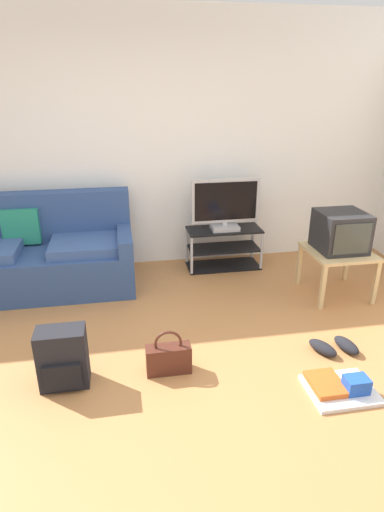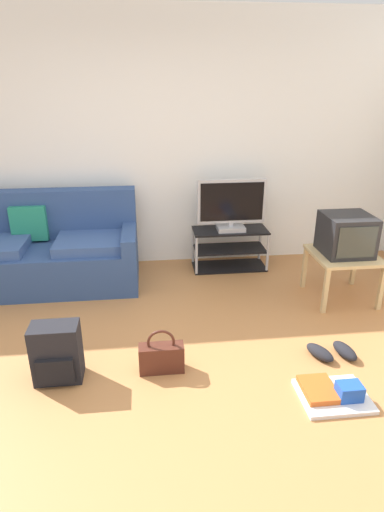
% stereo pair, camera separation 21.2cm
% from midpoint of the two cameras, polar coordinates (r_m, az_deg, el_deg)
% --- Properties ---
extents(ground_plane, '(9.00, 9.80, 0.02)m').
position_cam_midpoint_polar(ground_plane, '(3.00, -6.74, -19.23)').
color(ground_plane, '#B27542').
extents(wall_back, '(9.00, 0.10, 2.70)m').
position_cam_midpoint_polar(wall_back, '(4.74, -9.52, 14.57)').
color(wall_back, white).
rests_on(wall_back, ground_plane).
extents(couch, '(1.88, 0.82, 0.94)m').
position_cam_midpoint_polar(couch, '(4.59, -21.25, 0.03)').
color(couch, navy).
rests_on(couch, ground_plane).
extents(tv_stand, '(0.82, 0.36, 0.46)m').
position_cam_midpoint_polar(tv_stand, '(4.80, 3.01, 1.09)').
color(tv_stand, black).
rests_on(tv_stand, ground_plane).
extents(flat_tv, '(0.74, 0.22, 0.57)m').
position_cam_midpoint_polar(flat_tv, '(4.62, 3.20, 6.86)').
color(flat_tv, '#B2B2B7').
rests_on(flat_tv, tv_stand).
extents(side_table, '(0.59, 0.59, 0.47)m').
position_cam_midpoint_polar(side_table, '(4.32, 17.79, -0.04)').
color(side_table, tan).
rests_on(side_table, ground_plane).
extents(crt_tv, '(0.44, 0.44, 0.38)m').
position_cam_midpoint_polar(crt_tv, '(4.25, 18.09, 3.17)').
color(crt_tv, '#232326').
rests_on(crt_tv, side_table).
extents(backpack, '(0.33, 0.27, 0.44)m').
position_cam_midpoint_polar(backpack, '(3.16, -18.93, -12.95)').
color(backpack, black).
rests_on(backpack, ground_plane).
extents(handbag, '(0.33, 0.12, 0.35)m').
position_cam_midpoint_polar(handbag, '(3.17, -5.16, -13.55)').
color(handbag, '#4C2319').
rests_on(handbag, ground_plane).
extents(sneakers_pair, '(0.39, 0.28, 0.09)m').
position_cam_midpoint_polar(sneakers_pair, '(3.55, 17.05, -11.62)').
color(sneakers_pair, black).
rests_on(sneakers_pair, ground_plane).
extents(floor_tray, '(0.46, 0.37, 0.14)m').
position_cam_midpoint_polar(floor_tray, '(3.17, 17.49, -16.57)').
color(floor_tray, silver).
rests_on(floor_tray, ground_plane).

